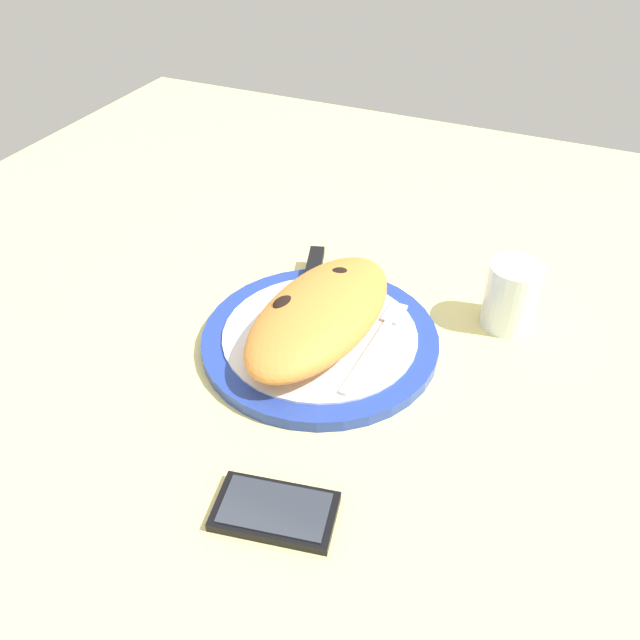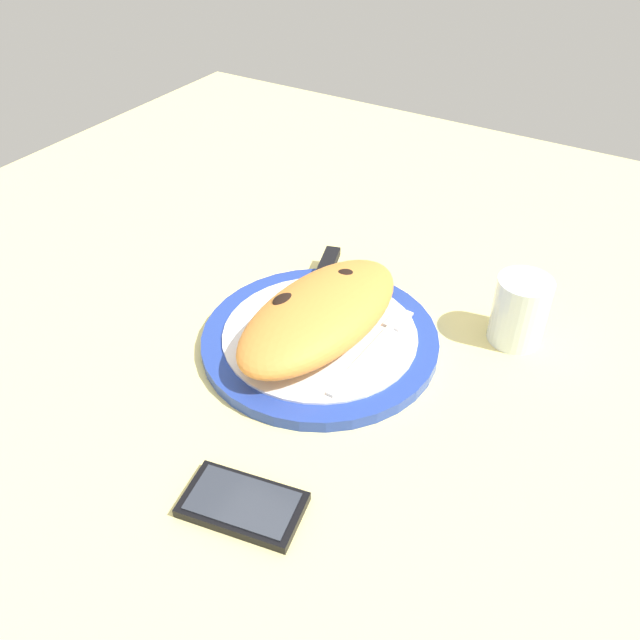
% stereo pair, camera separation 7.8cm
% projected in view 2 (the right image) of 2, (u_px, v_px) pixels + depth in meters
% --- Properties ---
extents(ground_plane, '(1.50, 1.50, 0.03)m').
position_uv_depth(ground_plane, '(320.00, 354.00, 0.81)').
color(ground_plane, '#E5D684').
extents(plate, '(0.29, 0.29, 0.02)m').
position_uv_depth(plate, '(320.00, 339.00, 0.80)').
color(plate, '#233D99').
rests_on(plate, ground_plane).
extents(calzone, '(0.27, 0.15, 0.06)m').
position_uv_depth(calzone, '(320.00, 315.00, 0.77)').
color(calzone, orange).
rests_on(calzone, plate).
extents(fork, '(0.18, 0.02, 0.00)m').
position_uv_depth(fork, '(378.00, 342.00, 0.77)').
color(fork, silver).
rests_on(fork, plate).
extents(knife, '(0.24, 0.09, 0.01)m').
position_uv_depth(knife, '(319.00, 285.00, 0.86)').
color(knife, silver).
rests_on(knife, plate).
extents(smartphone, '(0.08, 0.12, 0.01)m').
position_uv_depth(smartphone, '(243.00, 504.00, 0.61)').
color(smartphone, black).
rests_on(smartphone, ground_plane).
extents(water_glass, '(0.07, 0.07, 0.09)m').
position_uv_depth(water_glass, '(519.00, 315.00, 0.79)').
color(water_glass, silver).
rests_on(water_glass, ground_plane).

